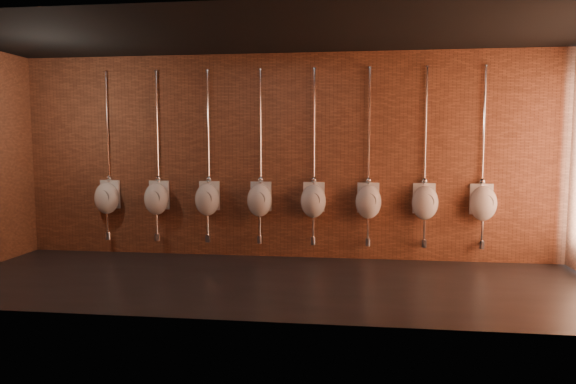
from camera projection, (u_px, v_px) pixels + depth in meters
name	position (u px, v px, depth m)	size (l,w,h in m)	color
ground	(269.00, 282.00, 6.74)	(8.50, 8.50, 0.00)	black
room_shell	(268.00, 128.00, 6.54)	(8.54, 3.04, 3.22)	black
urinal_0	(107.00, 197.00, 8.35)	(0.42, 0.37, 2.72)	white
urinal_1	(157.00, 198.00, 8.24)	(0.42, 0.37, 2.72)	white
urinal_2	(207.00, 199.00, 8.14)	(0.42, 0.37, 2.72)	white
urinal_3	(260.00, 199.00, 8.03)	(0.42, 0.37, 2.72)	white
urinal_4	(313.00, 200.00, 7.93)	(0.42, 0.37, 2.72)	white
urinal_5	(368.00, 201.00, 7.82)	(0.42, 0.37, 2.72)	white
urinal_6	(425.00, 202.00, 7.72)	(0.42, 0.37, 2.72)	white
urinal_7	(483.00, 202.00, 7.61)	(0.42, 0.37, 2.72)	white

